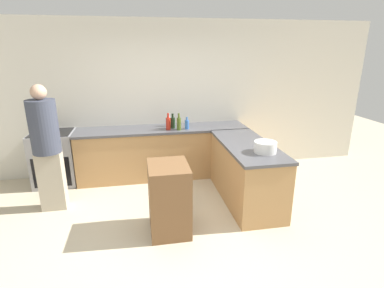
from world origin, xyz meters
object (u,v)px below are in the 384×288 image
Objects in this scene: vinegar_bottle_clear at (169,121)px; person_by_range at (47,145)px; range_oven at (55,158)px; olive_oil_bottle at (179,123)px; water_bottle_blue at (187,124)px; mixing_bowl at (265,147)px; hot_sauce_bottle at (168,123)px; wine_bottle_dark at (173,122)px; island_table at (169,198)px.

vinegar_bottle_clear is 2.04m from person_by_range.
range_oven is 2.16m from olive_oil_bottle.
olive_oil_bottle reaches higher than water_bottle_blue.
person_by_range is at bearing -160.08° from olive_oil_bottle.
vinegar_bottle_clear is at bearing 137.98° from water_bottle_blue.
water_bottle_blue reaches higher than range_oven.
person_by_range is at bearing 167.29° from mixing_bowl.
vinegar_bottle_clear is 0.78× the size of hot_sauce_bottle.
wine_bottle_dark reaches higher than vinegar_bottle_clear.
range_oven is 2.02m from vinegar_bottle_clear.
range_oven is 4.08× the size of vinegar_bottle_clear.
vinegar_bottle_clear is (-0.28, 0.25, 0.01)m from water_bottle_blue.
mixing_bowl is at bearing -54.43° from olive_oil_bottle.
water_bottle_blue is (0.23, -0.09, -0.02)m from wine_bottle_dark.
olive_oil_bottle is (0.14, -0.30, 0.03)m from vinegar_bottle_clear.
wine_bottle_dark is 0.90× the size of hot_sauce_bottle.
water_bottle_blue is 0.15m from olive_oil_bottle.
water_bottle_blue is 0.32m from hot_sauce_bottle.
vinegar_bottle_clear is at bearing 106.99° from wine_bottle_dark.
olive_oil_bottle is (-0.14, -0.04, 0.03)m from water_bottle_blue.
mixing_bowl is 2.95m from person_by_range.
range_oven is 2.29m from water_bottle_blue.
person_by_range is at bearing -156.83° from hot_sauce_bottle.
person_by_range reaches higher than olive_oil_bottle.
island_table is 4.25× the size of water_bottle_blue.
island_table is 2.98× the size of mixing_bowl.
olive_oil_bottle is at bearing -65.32° from vinegar_bottle_clear.
vinegar_bottle_clear is at bearing 2.99° from range_oven.
wine_bottle_dark is at bearing 122.64° from olive_oil_bottle.
olive_oil_bottle is 0.18m from hot_sauce_bottle.
hot_sauce_bottle is at bearing 129.13° from mixing_bowl.
mixing_bowl is 0.17× the size of person_by_range.
wine_bottle_dark is at bearing 24.44° from person_by_range.
olive_oil_bottle is (-0.96, 1.34, 0.04)m from mixing_bowl.
person_by_range is at bearing -79.37° from range_oven.
mixing_bowl is at bearing -12.71° from person_by_range.
hot_sauce_bottle reaches higher than vinegar_bottle_clear.
mixing_bowl is 1.43× the size of water_bottle_blue.
water_bottle_blue is at bearing 19.71° from person_by_range.
wine_bottle_dark is at bearing -73.01° from vinegar_bottle_clear.
island_table is 0.50× the size of person_by_range.
island_table is at bearing -96.40° from hot_sauce_bottle.
wine_bottle_dark is at bearing 125.30° from mixing_bowl.
person_by_range is (-2.88, 0.65, -0.01)m from mixing_bowl.
vinegar_bottle_clear is 0.12× the size of person_by_range.
hot_sauce_bottle is (-0.09, -0.09, 0.01)m from wine_bottle_dark.
mixing_bowl is 1.03× the size of olive_oil_bottle.
olive_oil_bottle reaches higher than mixing_bowl.
mixing_bowl is at bearing 8.96° from island_table.
olive_oil_bottle reaches higher than island_table.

